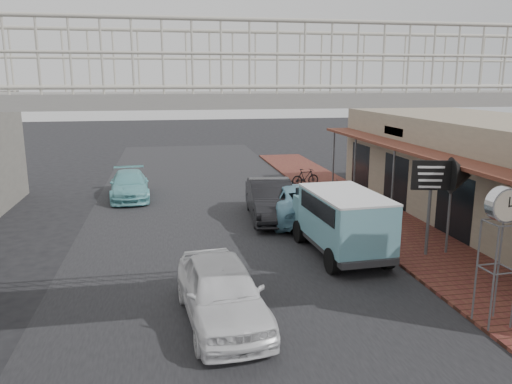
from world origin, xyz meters
name	(u,v)px	position (x,y,z in m)	size (l,w,h in m)	color
ground	(236,283)	(0.00, 0.00, 0.00)	(120.00, 120.00, 0.00)	black
road_strip	(236,283)	(0.00, 0.00, 0.01)	(10.00, 60.00, 0.01)	black
sidewalk	(405,236)	(6.50, 3.00, 0.05)	(3.00, 40.00, 0.10)	brown
shophouse_row	(504,173)	(10.97, 4.00, 2.01)	(7.20, 18.00, 4.00)	gray
footbridge	(265,206)	(0.00, -4.00, 3.18)	(16.40, 2.40, 6.34)	gray
white_hatchback	(222,291)	(-0.62, -2.15, 0.73)	(1.73, 4.30, 1.47)	white
dark_sedan	(271,200)	(2.31, 6.24, 0.78)	(1.65, 4.72, 1.56)	black
angkot_curb	(295,201)	(3.27, 6.08, 0.72)	(2.39, 5.17, 1.44)	#6EA8BF
angkot_far	(129,185)	(-3.51, 11.02, 0.63)	(1.76, 4.32, 1.25)	#73C2C8
angkot_van	(342,215)	(3.61, 1.61, 1.33)	(2.18, 4.36, 2.09)	black
motorcycle_near	(327,191)	(5.30, 8.19, 0.59)	(0.65, 1.86, 0.98)	black
motorcycle_far	(305,177)	(5.30, 11.70, 0.56)	(0.43, 1.53, 0.92)	black
street_clock	(503,211)	(5.30, -3.55, 2.71)	(0.78, 0.64, 3.14)	#59595B
arrow_sign	(457,177)	(6.91, 0.74, 2.60)	(1.87, 1.23, 3.10)	#59595B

